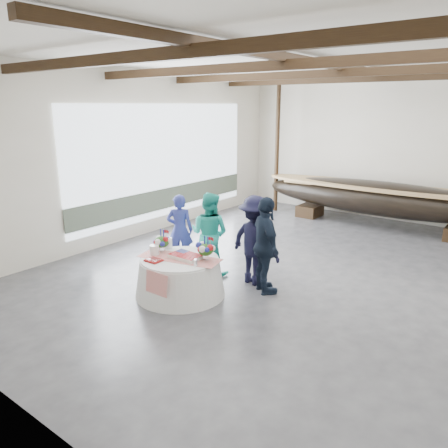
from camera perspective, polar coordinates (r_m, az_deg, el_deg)
The scene contains 14 objects.
floor at distance 9.77m, azimuth 9.87°, elevation -6.39°, with size 10.00×12.00×0.01m, color #3D3D42.
wall_back at distance 14.76m, azimuth 21.33°, elevation 9.13°, with size 10.00×0.02×4.50m, color silver.
wall_front at distance 4.79m, azimuth -24.31°, elevation -2.09°, with size 10.00×0.02×4.50m, color silver.
wall_left at distance 12.26m, azimuth -11.01°, elevation 8.83°, with size 0.02×12.00×4.50m, color silver.
ceiling at distance 9.14m, azimuth 11.23°, elevation 20.86°, with size 10.00×12.00×0.01m, color white.
pavilion_structure at distance 9.84m, azimuth 13.31°, elevation 17.42°, with size 9.80×11.76×4.50m.
open_bay at distance 12.96m, azimuth -7.45°, elevation 7.43°, with size 0.03×7.00×3.20m.
longboat_display at distance 13.81m, azimuth 19.60°, elevation 3.21°, with size 7.43×1.49×1.39m.
banquet_table at distance 8.53m, azimuth -5.75°, elevation -6.82°, with size 1.74×1.74×0.75m.
tabletop_items at distance 8.47m, azimuth -5.73°, elevation -3.19°, with size 1.69×0.99×0.40m.
guest_woman_blue at distance 9.98m, azimuth -5.79°, elevation -0.77°, with size 0.60×0.39×1.65m, color navy.
guest_woman_teal at distance 9.37m, azimuth -1.92°, elevation -1.27°, with size 0.88×0.68×1.80m, color #23B4A3.
guest_man_left at distance 8.87m, azimuth 4.10°, elevation -2.13°, with size 1.19×0.68×1.84m, color black.
guest_man_right at distance 8.42m, azimuth 5.42°, elevation -2.87°, with size 1.12×0.47×1.91m, color black.
Camera 1 is at (4.09, -8.12, 3.57)m, focal length 35.00 mm.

